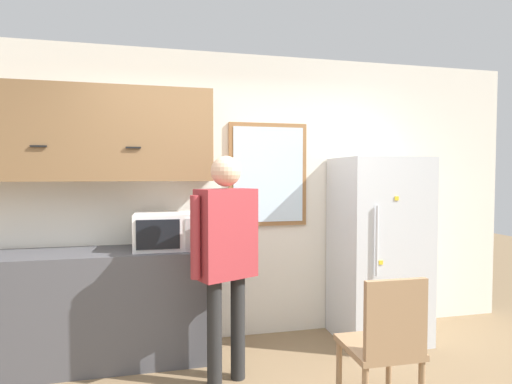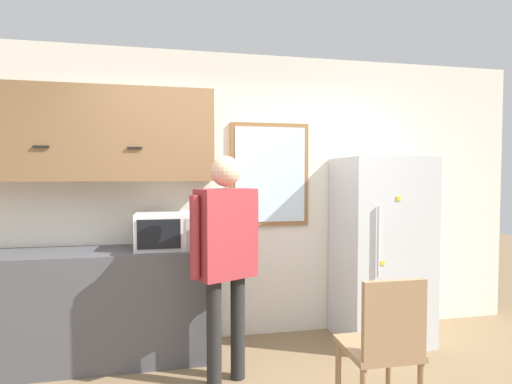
% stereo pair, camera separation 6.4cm
% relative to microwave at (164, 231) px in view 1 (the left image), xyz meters
% --- Properties ---
extents(back_wall, '(6.00, 0.06, 2.70)m').
position_rel_microwave_xyz_m(back_wall, '(0.60, 0.32, 0.27)').
color(back_wall, silver).
rests_on(back_wall, ground_plane).
extents(counter, '(2.02, 0.56, 0.93)m').
position_rel_microwave_xyz_m(counter, '(-0.59, 0.01, -0.62)').
color(counter, '#4C4C51').
rests_on(counter, ground_plane).
extents(upper_cabinets, '(2.02, 0.35, 0.79)m').
position_rel_microwave_xyz_m(upper_cabinets, '(-0.59, 0.13, 0.82)').
color(upper_cabinets, olive).
extents(microwave, '(0.49, 0.40, 0.31)m').
position_rel_microwave_xyz_m(microwave, '(0.00, 0.00, 0.00)').
color(microwave, white).
rests_on(microwave, counter).
extents(person, '(0.54, 0.38, 1.70)m').
position_rel_microwave_xyz_m(person, '(0.45, -0.54, -0.05)').
color(person, black).
rests_on(person, ground_plane).
extents(refrigerator, '(0.78, 0.69, 1.72)m').
position_rel_microwave_xyz_m(refrigerator, '(1.98, -0.05, -0.22)').
color(refrigerator, silver).
rests_on(refrigerator, ground_plane).
extents(chair, '(0.44, 0.44, 0.94)m').
position_rel_microwave_xyz_m(chair, '(1.35, -1.24, -0.56)').
color(chair, '#997551').
rests_on(chair, ground_plane).
extents(window, '(0.77, 0.05, 0.99)m').
position_rel_microwave_xyz_m(window, '(0.98, 0.28, 0.48)').
color(window, olive).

